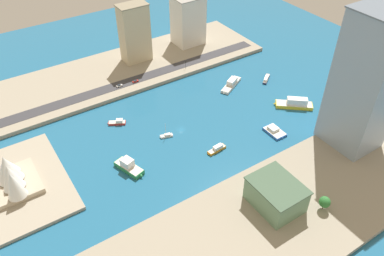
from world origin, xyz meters
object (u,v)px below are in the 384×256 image
Objects in this scene: hotel_broad_white at (188,20)px; terminal_long_green at (276,195)px; van_white at (119,86)px; sailboat_small_white at (166,136)px; tower_tall_glass at (366,83)px; water_taxi_orange at (217,149)px; pickup_red at (135,81)px; ferry_white_commuter at (231,84)px; catamaran_blue at (274,131)px; traffic_light_waterfront at (185,64)px; opera_landmark at (10,175)px; ferry_green_doubledeck at (129,166)px; tugboat_red at (118,122)px; ferry_yellow_fast at (295,104)px; patrol_launch_navy at (266,79)px; office_block_beige at (135,33)px.

hotel_broad_white is 1.53× the size of terminal_long_green.
van_white is (149.89, 20.35, -6.56)m from terminal_long_green.
terminal_long_green is (-82.27, -18.38, 9.46)m from sailboat_small_white.
tower_tall_glass is at bearing -79.68° from terminal_long_green.
water_taxi_orange is 35.03m from sailboat_small_white.
sailboat_small_white is at bearing 34.17° from water_taxi_orange.
terminal_long_green reaches higher than pickup_red.
ferry_white_commuter is at bearing -123.89° from pickup_red.
tower_tall_glass is (-93.93, -20.11, 43.51)m from ferry_white_commuter.
pickup_red is at bearing 26.43° from catamaran_blue.
traffic_light_waterfront is 158.86m from opera_landmark.
catamaran_blue is at bearing 169.75° from ferry_white_commuter.
ferry_white_commuter is at bearing -69.76° from ferry_green_doubledeck.
ferry_green_doubledeck is (-44.16, 12.79, 1.33)m from tugboat_red.
hotel_broad_white reaches higher than traffic_light_waterfront.
water_taxi_orange is at bearing 61.60° from tower_tall_glass.
ferry_green_doubledeck is 64.65m from opera_landmark.
ferry_white_commuter is 0.75× the size of opera_landmark.
tower_tall_glass is at bearing -118.40° from water_taxi_orange.
traffic_light_waterfront is at bearing 4.15° from catamaran_blue.
hotel_broad_white is at bearing 5.83° from ferry_yellow_fast.
hotel_broad_white is 171.46m from tower_tall_glass.
tugboat_red is at bearing 87.08° from ferry_white_commuter.
traffic_light_waterfront is at bearing -94.83° from pickup_red.
ferry_green_doubledeck is 98.16m from catamaran_blue.
hotel_broad_white is (101.08, -81.89, 23.19)m from sailboat_small_white.
terminal_long_green is 6.09× the size of van_white.
ferry_green_doubledeck is 0.51× the size of hotel_broad_white.
hotel_broad_white is at bearing 13.10° from patrol_launch_navy.
van_white is (42.36, 74.95, 1.82)m from ferry_white_commuter.
office_block_beige is 1.43× the size of opera_landmark.
hotel_broad_white is at bearing 3.77° from tower_tall_glass.
tugboat_red is 0.48× the size of ferry_yellow_fast.
opera_landmark reaches higher than catamaran_blue.
ferry_white_commuter is 3.87× the size of traffic_light_waterfront.
ferry_green_doubledeck is 87.71m from van_white.
ferry_white_commuter is 89.05m from office_block_beige.
catamaran_blue is at bearing -42.99° from terminal_long_green.
tower_tall_glass reaches higher than water_taxi_orange.
terminal_long_green is at bearing 160.90° from hotel_broad_white.
hotel_broad_white is 81.19m from pickup_red.
pickup_red is (41.52, 61.81, 1.76)m from ferry_white_commuter.
tugboat_red is 0.37× the size of opera_landmark.
catamaran_blue is 121.36m from van_white.
terminal_long_green is at bearing -177.23° from pickup_red.
sailboat_small_white is at bearing -178.33° from van_white.
ferry_white_commuter reaches higher than van_white.
patrol_launch_navy is 0.55× the size of ferry_white_commuter.
catamaran_blue is 63.42m from tower_tall_glass.
pickup_red is at bearing 5.08° from water_taxi_orange.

